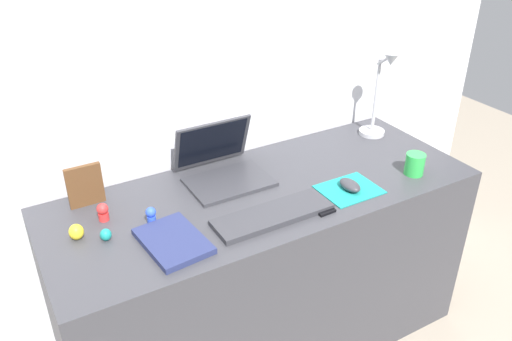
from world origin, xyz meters
TOP-DOWN VIEW (x-y plane):
  - ground_plane at (0.00, 0.00)m, footprint 6.00×6.00m
  - back_wall at (0.00, 0.34)m, footprint 2.77×0.05m
  - desk at (0.00, 0.00)m, footprint 1.57×0.61m
  - laptop at (-0.09, 0.16)m, footprint 0.30×0.28m
  - keyboard at (-0.07, -0.16)m, footprint 0.41×0.13m
  - mousepad at (0.26, -0.15)m, footprint 0.21×0.17m
  - mouse at (0.26, -0.15)m, footprint 0.06×0.10m
  - cell_phone at (0.10, -0.18)m, footprint 0.07×0.13m
  - desk_lamp at (0.65, 0.15)m, footprint 0.11×0.15m
  - notebook_pad at (-0.41, -0.13)m, footprint 0.19×0.26m
  - picture_frame at (-0.58, 0.22)m, footprint 0.12×0.02m
  - coffee_mug at (0.55, -0.18)m, footprint 0.07×0.07m
  - toy_figurine_teal at (-0.58, -0.01)m, footprint 0.04×0.04m
  - toy_figurine_yellow at (-0.66, 0.04)m, footprint 0.05×0.05m
  - toy_figurine_red at (-0.56, 0.10)m, footprint 0.04×0.04m
  - toy_figurine_blue at (-0.43, 0.00)m, footprint 0.03×0.03m

SIDE VIEW (x-z plane):
  - ground_plane at x=0.00m, z-range 0.00..0.00m
  - desk at x=0.00m, z-range 0.00..0.74m
  - mousepad at x=0.26m, z-range 0.74..0.74m
  - cell_phone at x=0.10m, z-range 0.74..0.75m
  - keyboard at x=-0.07m, z-range 0.74..0.76m
  - notebook_pad at x=-0.41m, z-range 0.74..0.76m
  - toy_figurine_teal at x=-0.58m, z-range 0.74..0.78m
  - mouse at x=0.26m, z-range 0.74..0.78m
  - toy_figurine_yellow at x=-0.66m, z-range 0.74..0.79m
  - toy_figurine_red at x=-0.56m, z-range 0.74..0.80m
  - toy_figurine_blue at x=-0.43m, z-range 0.74..0.80m
  - coffee_mug at x=0.55m, z-range 0.74..0.82m
  - laptop at x=-0.09m, z-range 0.69..0.90m
  - back_wall at x=0.00m, z-range 0.00..1.62m
  - picture_frame at x=-0.58m, z-range 0.74..0.89m
  - desk_lamp at x=0.65m, z-range 0.73..1.11m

